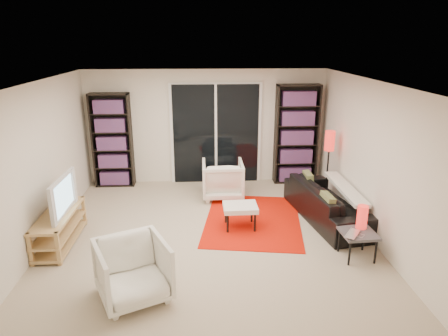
{
  "coord_description": "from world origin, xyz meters",
  "views": [
    {
      "loc": [
        -0.1,
        -5.79,
        2.99
      ],
      "look_at": [
        0.25,
        0.3,
        1.0
      ],
      "focal_mm": 32.0,
      "sensor_mm": 36.0,
      "label": 1
    }
  ],
  "objects": [
    {
      "name": "wall_front",
      "position": [
        0.0,
        -2.5,
        1.2
      ],
      "size": [
        5.0,
        0.02,
        2.4
      ],
      "primitive_type": "cube",
      "color": "silver",
      "rests_on": "ground"
    },
    {
      "name": "ottoman",
      "position": [
        0.51,
        0.17,
        0.34
      ],
      "size": [
        0.56,
        0.46,
        0.4
      ],
      "color": "white",
      "rests_on": "floor"
    },
    {
      "name": "floor_lamp",
      "position": [
        2.27,
        1.26,
        1.04
      ],
      "size": [
        0.21,
        0.21,
        1.37
      ],
      "color": "black",
      "rests_on": "floor"
    },
    {
      "name": "rug",
      "position": [
        0.76,
        0.43,
        0.01
      ],
      "size": [
        1.9,
        2.37,
        0.01
      ],
      "primitive_type": "cube",
      "rotation": [
        0.0,
        0.0,
        -0.15
      ],
      "color": "red",
      "rests_on": "floor"
    },
    {
      "name": "laptop",
      "position": [
        2.0,
        -0.98,
        0.41
      ],
      "size": [
        0.38,
        0.4,
        0.03
      ],
      "primitive_type": "imported",
      "rotation": [
        0.0,
        0.0,
        0.94
      ],
      "color": "silver",
      "rests_on": "side_table"
    },
    {
      "name": "bookshelf_left",
      "position": [
        -1.95,
        2.33,
        0.98
      ],
      "size": [
        0.8,
        0.3,
        1.95
      ],
      "color": "black",
      "rests_on": "ground"
    },
    {
      "name": "wall_back",
      "position": [
        0.0,
        2.5,
        1.2
      ],
      "size": [
        5.0,
        0.02,
        2.4
      ],
      "primitive_type": "cube",
      "color": "silver",
      "rests_on": "ground"
    },
    {
      "name": "bookshelf_right",
      "position": [
        1.9,
        2.33,
        1.05
      ],
      "size": [
        0.9,
        0.3,
        2.1
      ],
      "color": "black",
      "rests_on": "ground"
    },
    {
      "name": "armchair_back",
      "position": [
        0.29,
        1.53,
        0.37
      ],
      "size": [
        0.78,
        0.81,
        0.73
      ],
      "primitive_type": "imported",
      "rotation": [
        0.0,
        0.0,
        3.14
      ],
      "color": "white",
      "rests_on": "floor"
    },
    {
      "name": "side_table",
      "position": [
        2.08,
        -0.87,
        0.35
      ],
      "size": [
        0.5,
        0.5,
        0.4
      ],
      "color": "#46454A",
      "rests_on": "floor"
    },
    {
      "name": "sliding_door",
      "position": [
        0.2,
        2.46,
        1.05
      ],
      "size": [
        1.92,
        0.08,
        2.16
      ],
      "color": "white",
      "rests_on": "ground"
    },
    {
      "name": "sofa",
      "position": [
        2.06,
        0.42,
        0.3
      ],
      "size": [
        1.15,
        2.19,
        0.61
      ],
      "primitive_type": "imported",
      "rotation": [
        0.0,
        0.0,
        1.74
      ],
      "color": "black",
      "rests_on": "floor"
    },
    {
      "name": "floor",
      "position": [
        0.0,
        0.0,
        0.0
      ],
      "size": [
        5.0,
        5.0,
        0.0
      ],
      "primitive_type": "plane",
      "color": "#B8AC8D",
      "rests_on": "ground"
    },
    {
      "name": "tv_stand",
      "position": [
        -2.27,
        -0.21,
        0.26
      ],
      "size": [
        0.43,
        1.35,
        0.5
      ],
      "color": "tan",
      "rests_on": "floor"
    },
    {
      "name": "tv",
      "position": [
        -2.25,
        -0.21,
        0.79
      ],
      "size": [
        0.16,
        0.99,
        0.57
      ],
      "primitive_type": "imported",
      "rotation": [
        0.0,
        0.0,
        1.54
      ],
      "color": "black",
      "rests_on": "tv_stand"
    },
    {
      "name": "wall_right",
      "position": [
        2.5,
        0.0,
        1.2
      ],
      "size": [
        0.02,
        5.0,
        2.4
      ],
      "primitive_type": "cube",
      "color": "silver",
      "rests_on": "ground"
    },
    {
      "name": "wall_left",
      "position": [
        -2.5,
        0.0,
        1.2
      ],
      "size": [
        0.02,
        5.0,
        2.4
      ],
      "primitive_type": "cube",
      "color": "silver",
      "rests_on": "ground"
    },
    {
      "name": "ceiling",
      "position": [
        0.0,
        0.0,
        2.4
      ],
      "size": [
        5.0,
        5.0,
        0.02
      ],
      "primitive_type": "cube",
      "color": "white",
      "rests_on": "wall_back"
    },
    {
      "name": "table_lamp",
      "position": [
        2.16,
        -0.74,
        0.57
      ],
      "size": [
        0.15,
        0.15,
        0.34
      ],
      "primitive_type": "cylinder",
      "color": "red",
      "rests_on": "side_table"
    },
    {
      "name": "armchair_front",
      "position": [
        -0.94,
        -1.63,
        0.37
      ],
      "size": [
        1.05,
        1.06,
        0.74
      ],
      "primitive_type": "imported",
      "rotation": [
        0.0,
        0.0,
        0.43
      ],
      "color": "white",
      "rests_on": "floor"
    }
  ]
}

